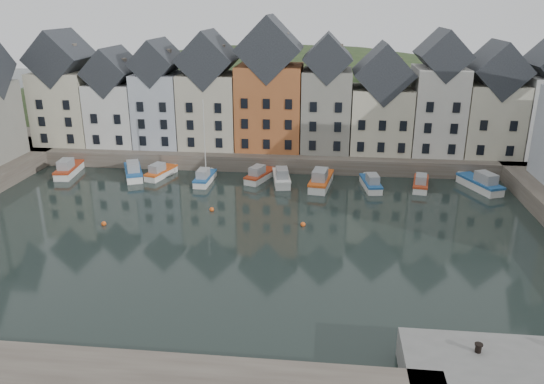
# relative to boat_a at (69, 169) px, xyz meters

# --- Properties ---
(ground) EXTENTS (260.00, 260.00, 0.00)m
(ground) POSITION_rel_boat_a_xyz_m (25.24, -18.50, -0.73)
(ground) COLOR black
(ground) RESTS_ON ground
(far_quay) EXTENTS (90.00, 16.00, 2.00)m
(far_quay) POSITION_rel_boat_a_xyz_m (25.24, 11.50, 0.27)
(far_quay) COLOR #4D433B
(far_quay) RESTS_ON ground
(hillside) EXTENTS (153.60, 70.40, 64.00)m
(hillside) POSITION_rel_boat_a_xyz_m (25.26, 37.50, -18.69)
(hillside) COLOR #1F3219
(hillside) RESTS_ON ground
(far_terrace) EXTENTS (72.37, 8.16, 17.78)m
(far_terrace) POSITION_rel_boat_a_xyz_m (28.45, 9.50, 8.15)
(far_terrace) COLOR beige
(far_terrace) RESTS_ON far_quay
(mooring_buoys) EXTENTS (20.50, 5.50, 0.50)m
(mooring_buoys) POSITION_rel_boat_a_xyz_m (21.24, -13.17, -0.58)
(mooring_buoys) COLOR #D35218
(mooring_buoys) RESTS_ON ground
(boat_a) EXTENTS (2.72, 6.55, 2.44)m
(boat_a) POSITION_rel_boat_a_xyz_m (0.00, 0.00, 0.00)
(boat_a) COLOR silver
(boat_a) RESTS_ON ground
(boat_b) EXTENTS (4.42, 6.70, 2.47)m
(boat_b) POSITION_rel_boat_a_xyz_m (8.76, -0.12, 0.01)
(boat_b) COLOR silver
(boat_b) RESTS_ON ground
(boat_c) EXTENTS (3.11, 5.74, 2.10)m
(boat_c) POSITION_rel_boat_a_xyz_m (12.17, 0.35, -0.10)
(boat_c) COLOR silver
(boat_c) RESTS_ON ground
(boat_d) EXTENTS (1.92, 5.54, 10.48)m
(boat_d) POSITION_rel_boat_a_xyz_m (18.35, -1.30, -0.05)
(boat_d) COLOR silver
(boat_d) RESTS_ON ground
(boat_e) EXTENTS (3.67, 5.98, 2.20)m
(boat_e) POSITION_rel_boat_a_xyz_m (25.03, 0.45, -0.07)
(boat_e) COLOR silver
(boat_e) RESTS_ON ground
(boat_f) EXTENTS (2.88, 6.34, 2.35)m
(boat_f) POSITION_rel_boat_a_xyz_m (27.88, -0.47, -0.03)
(boat_f) COLOR silver
(boat_f) RESTS_ON ground
(boat_g) EXTENTS (3.11, 7.15, 2.66)m
(boat_g) POSITION_rel_boat_a_xyz_m (32.75, -1.31, 0.06)
(boat_g) COLOR silver
(boat_g) RESTS_ON ground
(boat_h) EXTENTS (2.54, 5.81, 2.16)m
(boat_h) POSITION_rel_boat_a_xyz_m (38.78, -1.27, -0.09)
(boat_h) COLOR silver
(boat_h) RESTS_ON ground
(boat_i) EXTENTS (2.67, 5.69, 2.10)m
(boat_i) POSITION_rel_boat_a_xyz_m (44.74, -0.61, -0.10)
(boat_i) COLOR silver
(boat_i) RESTS_ON ground
(boat_j) EXTENTS (4.51, 6.93, 2.55)m
(boat_j) POSITION_rel_boat_a_xyz_m (51.80, -0.28, 0.03)
(boat_j) COLOR silver
(boat_j) RESTS_ON ground
(mooring_bollard) EXTENTS (0.48, 0.48, 0.56)m
(mooring_bollard) POSITION_rel_boat_a_xyz_m (42.55, -35.55, 1.58)
(mooring_bollard) COLOR black
(mooring_bollard) RESTS_ON near_quay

